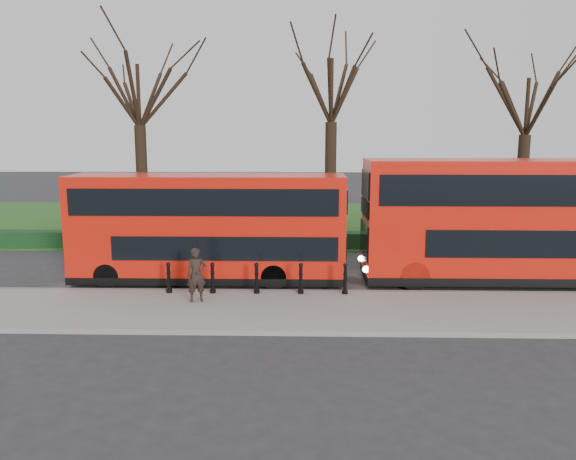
{
  "coord_description": "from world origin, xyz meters",
  "views": [
    {
      "loc": [
        0.51,
        -19.62,
        5.5
      ],
      "look_at": [
        0.0,
        0.5,
        2.0
      ],
      "focal_mm": 35.0,
      "sensor_mm": 36.0,
      "label": 1
    }
  ],
  "objects_px": {
    "bollard_row": "(257,279)",
    "pedestrian": "(197,275)",
    "bus_lead": "(208,229)",
    "bus_rear": "(520,222)"
  },
  "relations": [
    {
      "from": "bus_lead",
      "to": "pedestrian",
      "type": "height_order",
      "value": "bus_lead"
    },
    {
      "from": "bus_lead",
      "to": "bus_rear",
      "type": "distance_m",
      "value": 11.45
    },
    {
      "from": "bus_lead",
      "to": "pedestrian",
      "type": "distance_m",
      "value": 3.13
    },
    {
      "from": "bus_rear",
      "to": "bus_lead",
      "type": "bearing_deg",
      "value": -178.99
    },
    {
      "from": "bollard_row",
      "to": "bus_lead",
      "type": "distance_m",
      "value": 3.09
    },
    {
      "from": "bollard_row",
      "to": "pedestrian",
      "type": "distance_m",
      "value": 2.11
    },
    {
      "from": "bollard_row",
      "to": "pedestrian",
      "type": "relative_size",
      "value": 3.5
    },
    {
      "from": "bus_rear",
      "to": "pedestrian",
      "type": "relative_size",
      "value": 6.54
    },
    {
      "from": "bollard_row",
      "to": "bus_rear",
      "type": "distance_m",
      "value": 9.9
    },
    {
      "from": "bus_rear",
      "to": "pedestrian",
      "type": "xyz_separation_m",
      "value": [
        -11.36,
        -3.17,
        -1.26
      ]
    }
  ]
}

